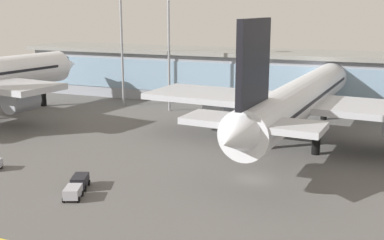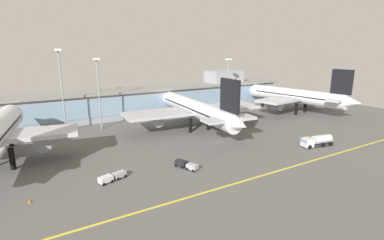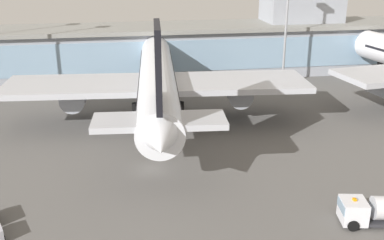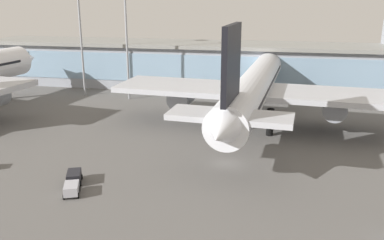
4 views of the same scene
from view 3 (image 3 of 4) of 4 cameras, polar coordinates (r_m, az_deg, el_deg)
name	(u,v)px [view 3 (image 3 of 4)]	position (r m, az deg, el deg)	size (l,w,h in m)	color
ground_plane	(153,169)	(56.75, -4.86, -5.97)	(180.00, 180.00, 0.00)	#5B5956
terminal_building	(144,49)	(97.64, -5.92, 8.62)	(124.71, 14.00, 15.67)	#9399A3
airliner_near_right	(157,82)	(69.56, -4.28, 4.72)	(45.91, 55.15, 17.90)	black
fuel_tanker_truck	(384,210)	(48.79, 22.50, -10.16)	(9.34, 4.37, 2.90)	black
apron_light_mast_west	(287,11)	(89.68, 11.57, 12.91)	(1.80, 1.80, 21.63)	gray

